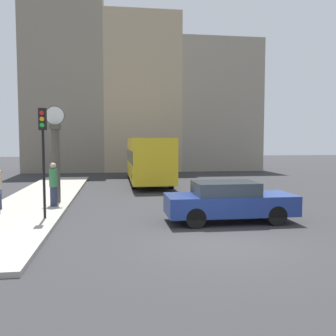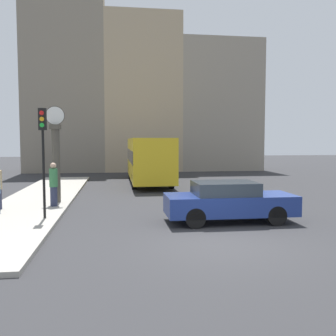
# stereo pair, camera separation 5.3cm
# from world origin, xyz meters

# --- Properties ---
(ground_plane) EXTENTS (120.00, 120.00, 0.00)m
(ground_plane) POSITION_xyz_m (0.00, 0.00, 0.00)
(ground_plane) COLOR #2D2D30
(sidewalk_corner) EXTENTS (3.21, 20.73, 0.14)m
(sidewalk_corner) POSITION_xyz_m (-6.49, 8.36, 0.07)
(sidewalk_corner) COLOR #A39E93
(sidewalk_corner) RESTS_ON ground_plane
(building_row) EXTENTS (22.17, 5.00, 17.65)m
(building_row) POSITION_xyz_m (-0.87, 26.39, 7.57)
(building_row) COLOR gray
(building_row) RESTS_ON ground_plane
(sedan_car) EXTENTS (4.50, 1.75, 1.43)m
(sedan_car) POSITION_xyz_m (1.06, 2.61, 0.73)
(sedan_car) COLOR navy
(sedan_car) RESTS_ON ground_plane
(bus_distant) EXTENTS (2.52, 9.48, 3.02)m
(bus_distant) POSITION_xyz_m (-0.70, 14.96, 1.72)
(bus_distant) COLOR gold
(bus_distant) RESTS_ON ground_plane
(traffic_light_near) EXTENTS (0.26, 0.24, 3.85)m
(traffic_light_near) POSITION_xyz_m (-5.37, 3.53, 2.89)
(traffic_light_near) COLOR black
(traffic_light_near) RESTS_ON sidewalk_corner
(street_clock) EXTENTS (0.84, 0.46, 4.25)m
(street_clock) POSITION_xyz_m (-5.49, 7.04, 2.17)
(street_clock) COLOR #4C473D
(street_clock) RESTS_ON sidewalk_corner
(pedestrian_green_hoodie) EXTENTS (0.34, 0.34, 1.82)m
(pedestrian_green_hoodie) POSITION_xyz_m (-5.44, 5.99, 1.06)
(pedestrian_green_hoodie) COLOR #2D334C
(pedestrian_green_hoodie) RESTS_ON sidewalk_corner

